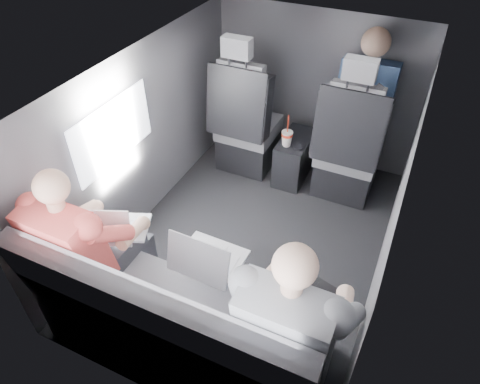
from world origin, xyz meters
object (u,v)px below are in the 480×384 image
at_px(soda_cup, 287,138).
at_px(passenger_front_right, 364,100).
at_px(passenger_rear_left, 90,244).
at_px(rear_bench, 178,329).
at_px(center_console, 294,158).
at_px(passenger_rear_right, 293,322).
at_px(laptop_silver, 207,257).
at_px(front_seat_left, 246,129).
at_px(laptop_black, 303,292).
at_px(front_seat_right, 348,154).
at_px(laptop_white, 115,227).

xyz_separation_m(soda_cup, passenger_front_right, (0.50, 0.35, 0.29)).
relative_size(soda_cup, passenger_rear_left, 0.24).
xyz_separation_m(rear_bench, passenger_front_right, (0.46, 2.16, 0.45)).
distance_m(center_console, rear_bench, 1.94).
bearing_deg(passenger_rear_right, laptop_silver, 161.81).
xyz_separation_m(front_seat_left, laptop_black, (1.04, -1.62, 0.23)).
bearing_deg(passenger_rear_right, front_seat_left, 120.25).
bearing_deg(soda_cup, front_seat_left, 167.34).
distance_m(front_seat_right, center_console, 0.49).
relative_size(laptop_white, laptop_silver, 1.12).
bearing_deg(laptop_white, front_seat_right, 58.90).
height_order(rear_bench, laptop_silver, rear_bench).
distance_m(center_console, laptop_white, 1.82).
relative_size(front_seat_right, center_console, 2.64).
height_order(center_console, laptop_silver, laptop_silver).
height_order(soda_cup, passenger_rear_right, passenger_rear_right).
xyz_separation_m(front_seat_right, laptop_black, (0.14, -1.62, 0.23)).
bearing_deg(soda_cup, front_seat_right, 10.51).
bearing_deg(laptop_silver, passenger_front_right, 77.80).
distance_m(front_seat_right, laptop_white, 1.94).
bearing_deg(front_seat_left, laptop_silver, -72.85).
bearing_deg(center_console, front_seat_right, -5.07).
height_order(front_seat_right, rear_bench, front_seat_right).
bearing_deg(passenger_rear_left, center_console, 72.13).
distance_m(soda_cup, laptop_white, 1.64).
xyz_separation_m(rear_bench, laptop_black, (0.59, 0.28, 0.32)).
xyz_separation_m(laptop_black, passenger_front_right, (-0.13, 1.88, 0.13)).
bearing_deg(laptop_white, passenger_rear_left, -108.00).
relative_size(rear_bench, passenger_rear_left, 1.33).
bearing_deg(center_console, front_seat_left, -174.93).
relative_size(center_console, laptop_white, 1.19).
relative_size(passenger_rear_left, passenger_rear_right, 0.97).
distance_m(passenger_rear_right, passenger_front_right, 2.07).
xyz_separation_m(laptop_white, laptop_silver, (0.60, 0.02, 0.00)).
distance_m(rear_bench, passenger_rear_left, 0.68).
relative_size(rear_bench, passenger_front_right, 1.77).
distance_m(laptop_white, laptop_silver, 0.60).
bearing_deg(laptop_silver, front_seat_left, 107.15).
bearing_deg(front_seat_right, laptop_silver, -103.77).
xyz_separation_m(soda_cup, laptop_black, (0.63, -1.53, 0.16)).
bearing_deg(laptop_silver, front_seat_right, 76.23).
relative_size(rear_bench, laptop_black, 4.47).
xyz_separation_m(rear_bench, laptop_white, (-0.54, 0.25, 0.32)).
xyz_separation_m(laptop_black, passenger_rear_right, (0.01, -0.19, 0.00)).
distance_m(front_seat_right, passenger_rear_right, 1.83).
distance_m(laptop_black, passenger_rear_right, 0.19).
distance_m(passenger_rear_left, passenger_rear_right, 1.20).
relative_size(front_seat_left, laptop_black, 3.53).
height_order(passenger_rear_left, passenger_rear_right, passenger_rear_right).
xyz_separation_m(laptop_white, passenger_rear_left, (-0.05, -0.16, -0.01)).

